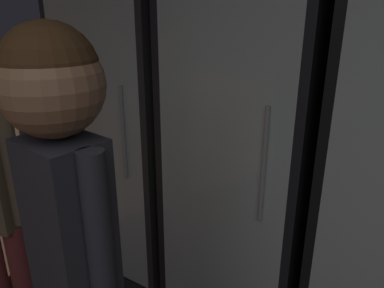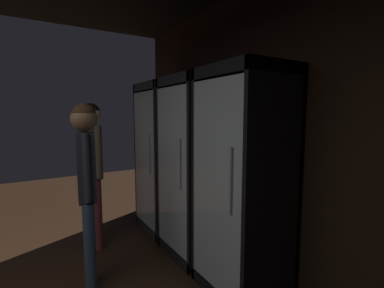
{
  "view_description": "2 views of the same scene",
  "coord_description": "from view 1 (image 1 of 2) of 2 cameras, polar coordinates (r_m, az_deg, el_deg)",
  "views": [
    {
      "loc": [
        -0.51,
        1.07,
        1.66
      ],
      "look_at": [
        -1.58,
        2.72,
        0.94
      ],
      "focal_mm": 33.75,
      "sensor_mm": 36.0,
      "label": 1
    },
    {
      "loc": [
        1.28,
        1.11,
        1.57
      ],
      "look_at": [
        -1.06,
        2.54,
        1.26
      ],
      "focal_mm": 25.32,
      "sensor_mm": 36.0,
      "label": 2
    }
  ],
  "objects": [
    {
      "name": "cooler_far_left",
      "position": [
        2.32,
        -8.43,
        2.28
      ],
      "size": [
        0.72,
        0.63,
        1.96
      ],
      "color": "#2B2B30",
      "rests_on": "ground"
    },
    {
      "name": "cooler_left",
      "position": [
        1.93,
        9.2,
        -1.62
      ],
      "size": [
        0.72,
        0.63,
        1.96
      ],
      "color": "black",
      "rests_on": "ground"
    },
    {
      "name": "shopper_far",
      "position": [
        0.98,
        -17.77,
        -18.94
      ],
      "size": [
        0.28,
        0.22,
        1.65
      ],
      "color": "#384C66",
      "rests_on": "ground"
    }
  ]
}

